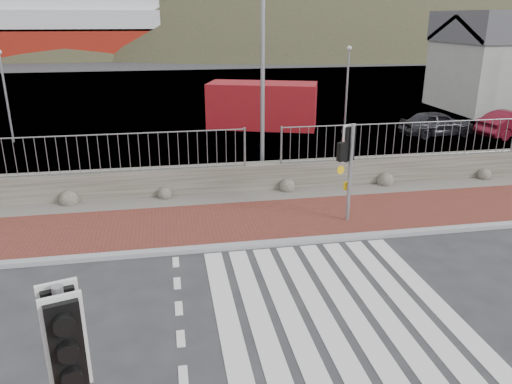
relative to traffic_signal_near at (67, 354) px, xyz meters
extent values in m
plane|color=#28282B|center=(4.20, 3.51, -2.10)|extent=(220.00, 220.00, 0.00)
cube|color=maroon|center=(4.20, 8.01, -2.06)|extent=(40.00, 3.00, 0.08)
cube|color=gray|center=(4.20, 6.51, -2.05)|extent=(40.00, 0.25, 0.12)
cube|color=silver|center=(2.10, 3.51, -2.09)|extent=(0.42, 5.60, 0.01)
cube|color=silver|center=(2.70, 3.51, -2.09)|extent=(0.42, 5.60, 0.01)
cube|color=silver|center=(3.30, 3.51, -2.09)|extent=(0.42, 5.60, 0.01)
cube|color=silver|center=(3.90, 3.51, -2.09)|extent=(0.42, 5.60, 0.01)
cube|color=silver|center=(4.50, 3.51, -2.09)|extent=(0.42, 5.60, 0.01)
cube|color=silver|center=(5.10, 3.51, -2.09)|extent=(0.42, 5.60, 0.01)
cube|color=silver|center=(5.70, 3.51, -2.09)|extent=(0.42, 5.60, 0.01)
cube|color=silver|center=(6.30, 3.51, -2.09)|extent=(0.42, 5.60, 0.01)
cube|color=#59544C|center=(4.20, 10.01, -2.07)|extent=(40.00, 1.50, 0.06)
cube|color=#4D493F|center=(4.20, 10.81, -1.65)|extent=(40.00, 0.60, 0.90)
cylinder|color=gray|center=(-0.60, 10.66, 0.00)|extent=(8.40, 0.04, 0.04)
cylinder|color=gray|center=(3.60, 10.66, -0.60)|extent=(0.07, 0.07, 1.20)
cylinder|color=gray|center=(9.00, 10.66, 0.00)|extent=(8.40, 0.04, 0.04)
cylinder|color=gray|center=(4.80, 10.66, -0.60)|extent=(0.07, 0.07, 1.20)
cube|color=#4C4C4F|center=(4.20, 31.41, -2.10)|extent=(120.00, 40.00, 0.50)
cube|color=#3F4C54|center=(4.20, 66.41, -2.10)|extent=(220.00, 50.00, 0.05)
ellipsoid|color=#2F3721|center=(-10.80, 91.41, -22.10)|extent=(106.40, 68.40, 76.00)
ellipsoid|color=#2F3721|center=(34.20, 91.41, -28.10)|extent=(140.00, 90.00, 100.00)
cube|color=black|center=(0.00, 0.00, 0.24)|extent=(0.47, 0.36, 1.09)
sphere|color=#0CE53F|center=(0.00, 0.00, -0.07)|extent=(0.16, 0.16, 0.16)
cylinder|color=gray|center=(6.00, 7.59, -0.70)|extent=(0.11, 0.11, 2.79)
cube|color=gold|center=(6.00, 7.59, -1.05)|extent=(0.16, 0.13, 0.22)
cube|color=black|center=(6.00, 7.59, 0.14)|extent=(0.46, 0.37, 1.05)
sphere|color=red|center=(6.00, 7.59, 0.44)|extent=(0.15, 0.15, 0.15)
cube|color=black|center=(5.68, 7.46, -0.01)|extent=(0.26, 0.23, 0.50)
cylinder|color=gray|center=(4.36, 11.61, 1.97)|extent=(0.14, 0.14, 8.13)
cube|color=#9F1511|center=(6.11, 20.60, -0.96)|extent=(5.93, 3.96, 2.28)
imported|color=black|center=(14.00, 17.11, -1.50)|extent=(3.60, 1.60, 1.20)
camera|label=1|loc=(1.17, -4.66, 3.35)|focal=35.00mm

